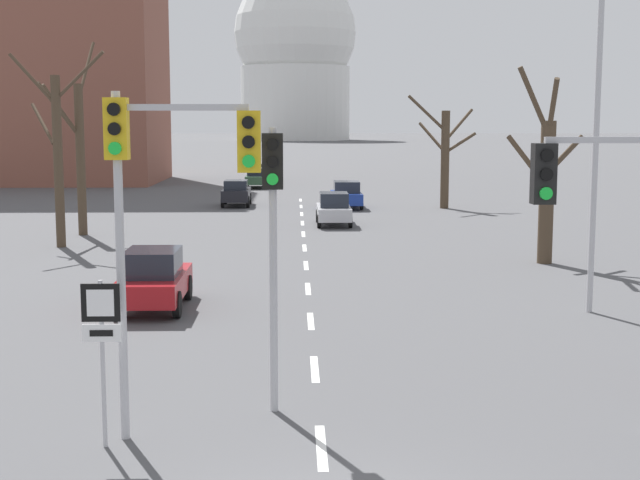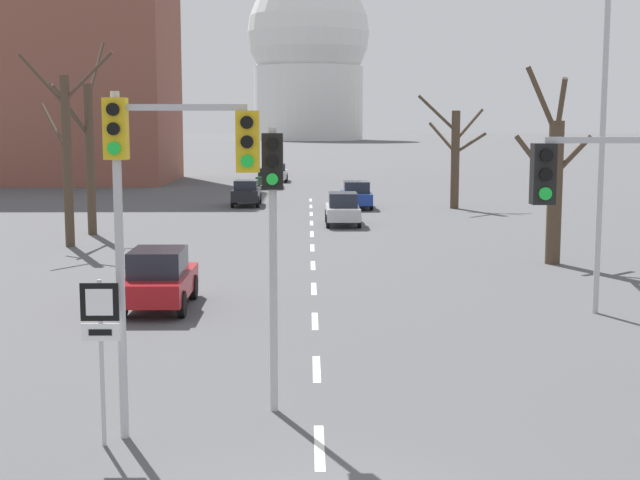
% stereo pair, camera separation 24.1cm
% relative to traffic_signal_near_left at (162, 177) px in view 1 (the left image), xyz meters
% --- Properties ---
extents(lane_stripe_0, '(0.16, 2.00, 0.01)m').
position_rel_traffic_signal_near_left_xyz_m(lane_stripe_0, '(2.48, -0.49, -4.24)').
color(lane_stripe_0, silver).
rests_on(lane_stripe_0, ground_plane).
extents(lane_stripe_1, '(0.16, 2.00, 0.01)m').
position_rel_traffic_signal_near_left_xyz_m(lane_stripe_1, '(2.48, 4.01, -4.24)').
color(lane_stripe_1, silver).
rests_on(lane_stripe_1, ground_plane).
extents(lane_stripe_2, '(0.16, 2.00, 0.01)m').
position_rel_traffic_signal_near_left_xyz_m(lane_stripe_2, '(2.48, 8.51, -4.24)').
color(lane_stripe_2, silver).
rests_on(lane_stripe_2, ground_plane).
extents(lane_stripe_3, '(0.16, 2.00, 0.01)m').
position_rel_traffic_signal_near_left_xyz_m(lane_stripe_3, '(2.48, 13.01, -4.24)').
color(lane_stripe_3, silver).
rests_on(lane_stripe_3, ground_plane).
extents(lane_stripe_4, '(0.16, 2.00, 0.01)m').
position_rel_traffic_signal_near_left_xyz_m(lane_stripe_4, '(2.48, 17.51, -4.24)').
color(lane_stripe_4, silver).
rests_on(lane_stripe_4, ground_plane).
extents(lane_stripe_5, '(0.16, 2.00, 0.01)m').
position_rel_traffic_signal_near_left_xyz_m(lane_stripe_5, '(2.48, 22.01, -4.24)').
color(lane_stripe_5, silver).
rests_on(lane_stripe_5, ground_plane).
extents(lane_stripe_6, '(0.16, 2.00, 0.01)m').
position_rel_traffic_signal_near_left_xyz_m(lane_stripe_6, '(2.48, 26.51, -4.24)').
color(lane_stripe_6, silver).
rests_on(lane_stripe_6, ground_plane).
extents(lane_stripe_7, '(0.16, 2.00, 0.01)m').
position_rel_traffic_signal_near_left_xyz_m(lane_stripe_7, '(2.48, 31.01, -4.24)').
color(lane_stripe_7, silver).
rests_on(lane_stripe_7, ground_plane).
extents(lane_stripe_8, '(0.16, 2.00, 0.01)m').
position_rel_traffic_signal_near_left_xyz_m(lane_stripe_8, '(2.48, 35.51, -4.24)').
color(lane_stripe_8, silver).
rests_on(lane_stripe_8, ground_plane).
extents(lane_stripe_9, '(0.16, 2.00, 0.01)m').
position_rel_traffic_signal_near_left_xyz_m(lane_stripe_9, '(2.48, 40.01, -4.24)').
color(lane_stripe_9, silver).
rests_on(lane_stripe_9, ground_plane).
extents(lane_stripe_10, '(0.16, 2.00, 0.01)m').
position_rel_traffic_signal_near_left_xyz_m(lane_stripe_10, '(2.48, 44.51, -4.24)').
color(lane_stripe_10, silver).
rests_on(lane_stripe_10, ground_plane).
extents(traffic_signal_near_left, '(2.42, 0.34, 5.58)m').
position_rel_traffic_signal_near_left_xyz_m(traffic_signal_near_left, '(0.00, 0.00, 0.00)').
color(traffic_signal_near_left, '#B2B2B7').
rests_on(traffic_signal_near_left, ground_plane).
extents(traffic_signal_centre_tall, '(0.36, 0.34, 5.02)m').
position_rel_traffic_signal_near_left_xyz_m(traffic_signal_centre_tall, '(1.69, 1.33, -0.74)').
color(traffic_signal_centre_tall, '#B2B2B7').
rests_on(traffic_signal_centre_tall, ground_plane).
extents(traffic_signal_near_right, '(2.34, 0.34, 5.08)m').
position_rel_traffic_signal_near_left_xyz_m(traffic_signal_near_right, '(7.30, -0.05, -0.39)').
color(traffic_signal_near_right, '#B2B2B7').
rests_on(traffic_signal_near_right, ground_plane).
extents(route_sign_post, '(0.60, 0.08, 2.68)m').
position_rel_traffic_signal_near_left_xyz_m(route_sign_post, '(-0.95, -0.37, -2.41)').
color(route_sign_post, '#B2B2B7').
rests_on(route_sign_post, ground_plane).
extents(street_lamp_right, '(1.80, 0.36, 9.48)m').
position_rel_traffic_signal_near_left_xyz_m(street_lamp_right, '(9.77, 9.41, 1.43)').
color(street_lamp_right, '#B2B2B7').
rests_on(street_lamp_right, ground_plane).
extents(sedan_near_left, '(1.70, 3.81, 1.60)m').
position_rel_traffic_signal_near_left_xyz_m(sedan_near_left, '(-1.48, 40.41, -3.42)').
color(sedan_near_left, black).
rests_on(sedan_near_left, ground_plane).
extents(sedan_near_right, '(1.73, 3.95, 1.67)m').
position_rel_traffic_signal_near_left_xyz_m(sedan_near_right, '(-1.80, 10.15, -3.40)').
color(sedan_near_right, maroon).
rests_on(sedan_near_right, ground_plane).
extents(sedan_mid_centre, '(1.84, 4.51, 1.57)m').
position_rel_traffic_signal_near_left_xyz_m(sedan_mid_centre, '(-0.80, 55.71, -3.43)').
color(sedan_mid_centre, '#2D4C33').
rests_on(sedan_mid_centre, ground_plane).
extents(sedan_far_left, '(1.96, 4.19, 1.56)m').
position_rel_traffic_signal_near_left_xyz_m(sedan_far_left, '(-0.45, 62.96, -3.45)').
color(sedan_far_left, silver).
rests_on(sedan_far_left, ground_plane).
extents(sedan_far_right, '(1.70, 4.00, 1.64)m').
position_rel_traffic_signal_near_left_xyz_m(sedan_far_right, '(4.03, 30.11, -3.43)').
color(sedan_far_right, '#B7B7BC').
rests_on(sedan_far_right, ground_plane).
extents(sedan_distant_centre, '(1.83, 3.93, 1.62)m').
position_rel_traffic_signal_near_left_xyz_m(sedan_distant_centre, '(5.17, 38.83, -3.44)').
color(sedan_distant_centre, navy).
rests_on(sedan_distant_centre, ground_plane).
extents(bare_tree_left_near, '(3.91, 2.38, 7.93)m').
position_rel_traffic_signal_near_left_xyz_m(bare_tree_left_near, '(-7.56, 22.61, -0.40)').
color(bare_tree_left_near, '#473828').
rests_on(bare_tree_left_near, ground_plane).
extents(bare_tree_right_near, '(4.18, 2.16, 6.70)m').
position_rel_traffic_signal_near_left_xyz_m(bare_tree_right_near, '(11.01, 38.75, -1.01)').
color(bare_tree_right_near, '#473828').
rests_on(bare_tree_right_near, ground_plane).
extents(bare_tree_left_far, '(1.55, 4.80, 8.84)m').
position_rel_traffic_signal_near_left_xyz_m(bare_tree_left_far, '(-7.63, 26.53, -0.41)').
color(bare_tree_left_far, '#473828').
rests_on(bare_tree_left_far, ground_plane).
extents(bare_tree_right_far, '(2.59, 2.94, 7.08)m').
position_rel_traffic_signal_near_left_xyz_m(bare_tree_right_far, '(11.16, 17.84, -1.22)').
color(bare_tree_right_far, '#473828').
rests_on(bare_tree_right_far, ground_plane).
extents(capitol_dome, '(34.66, 34.66, 48.95)m').
position_rel_traffic_signal_near_left_xyz_m(capitol_dome, '(2.48, 244.69, 19.60)').
color(capitol_dome, silver).
rests_on(capitol_dome, ground_plane).
extents(apartment_block_left, '(18.00, 14.00, 25.60)m').
position_rel_traffic_signal_near_left_xyz_m(apartment_block_left, '(-18.44, 63.23, 8.56)').
color(apartment_block_left, brown).
rests_on(apartment_block_left, ground_plane).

